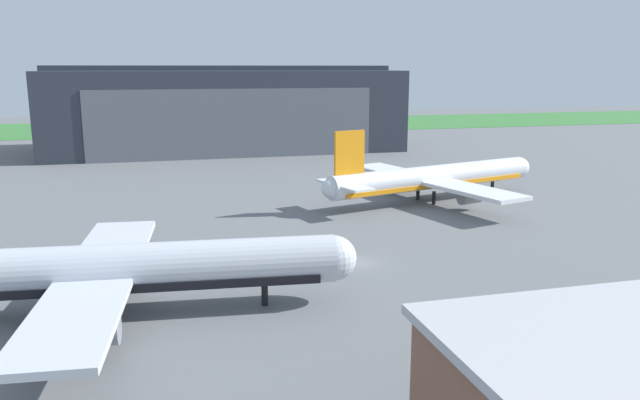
# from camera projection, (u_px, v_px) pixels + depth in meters

# --- Properties ---
(ground_plane) EXTENTS (440.00, 440.00, 0.00)m
(ground_plane) POSITION_uv_depth(u_px,v_px,m) (357.00, 263.00, 65.61)
(ground_plane) COLOR slate
(grass_field_strip) EXTENTS (440.00, 56.00, 0.08)m
(grass_field_strip) POSITION_uv_depth(u_px,v_px,m) (213.00, 126.00, 215.95)
(grass_field_strip) COLOR #397938
(grass_field_strip) RESTS_ON ground_plane
(maintenance_hangar) EXTENTS (83.42, 36.36, 20.45)m
(maintenance_hangar) POSITION_uv_depth(u_px,v_px,m) (224.00, 109.00, 155.79)
(maintenance_hangar) COLOR #2D333D
(maintenance_hangar) RESTS_ON ground_plane
(airliner_near_right) EXTENTS (41.15, 34.93, 12.96)m
(airliner_near_right) POSITION_uv_depth(u_px,v_px,m) (108.00, 271.00, 51.14)
(airliner_near_right) COLOR silver
(airliner_near_right) RESTS_ON ground_plane
(airliner_far_right) EXTENTS (38.36, 34.58, 11.56)m
(airliner_far_right) POSITION_uv_depth(u_px,v_px,m) (433.00, 178.00, 95.12)
(airliner_far_right) COLOR silver
(airliner_far_right) RESTS_ON ground_plane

